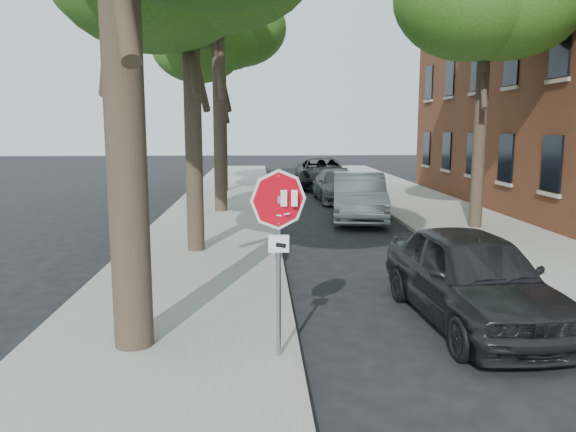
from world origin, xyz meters
The scene contains 11 objects.
ground centered at (0.00, 0.00, 0.00)m, with size 120.00×120.00×0.00m, color black.
sidewalk_left centered at (-2.50, 12.00, 0.06)m, with size 4.00×55.00×0.12m, color gray.
sidewalk_right centered at (6.00, 12.00, 0.06)m, with size 4.00×55.00×0.12m, color gray.
curb_left centered at (-0.45, 12.00, 0.07)m, with size 0.12×55.00×0.13m, color #9E9384.
curb_right centered at (3.95, 12.00, 0.07)m, with size 0.12×55.00×0.13m, color #9E9384.
stop_sign centered at (-0.70, -0.03, 1.95)m, with size 0.76×0.34×2.61m.
tree_far centered at (-2.72, 21.11, 7.21)m, with size 5.29×4.91×9.33m.
car_a centered at (2.60, 1.50, 0.80)m, with size 1.88×4.68×1.59m, color black.
car_b centered at (2.60, 12.16, 0.84)m, with size 1.77×5.09×1.68m, color #989B9F.
car_c centered at (2.60, 17.40, 0.70)m, with size 1.95×4.80×1.39m, color #4E4D52.
car_d centered at (2.52, 23.07, 0.82)m, with size 2.74×5.93×1.65m, color black.
Camera 1 is at (-0.97, -7.45, 3.27)m, focal length 35.00 mm.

